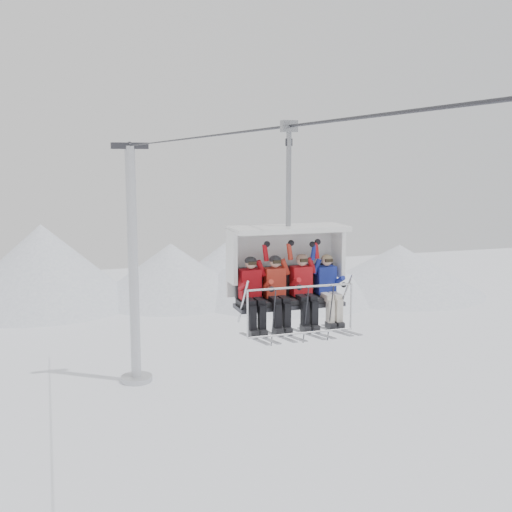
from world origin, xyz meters
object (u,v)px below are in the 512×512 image
object	(u,v)px
skier_center_left	(276,290)
skier_far_left	(252,292)
skier_center_right	(303,288)
chairlift_carrier	(286,263)
skier_far_right	(328,287)
lift_tower_right	(134,282)

from	to	relation	value
skier_center_left	skier_far_left	bearing A→B (deg)	180.00
skier_far_left	skier_center_left	size ratio (longest dim) A/B	1.00
skier_far_left	skier_center_right	distance (m)	1.05
chairlift_carrier	skier_center_right	bearing A→B (deg)	-49.91
skier_far_left	skier_center_right	bearing A→B (deg)	0.00
skier_far_left	skier_far_right	world-z (taller)	skier_far_left
lift_tower_right	skier_far_right	distance (m)	24.61
lift_tower_right	skier_center_left	distance (m)	24.60
lift_tower_right	skier_far_right	world-z (taller)	lift_tower_right
skier_center_right	skier_far_left	bearing A→B (deg)	180.00
skier_far_left	skier_center_left	bearing A→B (deg)	0.00
skier_far_left	skier_center_right	size ratio (longest dim) A/B	1.00
skier_center_left	skier_far_right	bearing A→B (deg)	-0.26
lift_tower_right	chairlift_carrier	world-z (taller)	lift_tower_right
lift_tower_right	skier_center_right	size ratio (longest dim) A/B	7.99
chairlift_carrier	skier_center_left	world-z (taller)	chairlift_carrier
chairlift_carrier	skier_far_left	distance (m)	0.97
chairlift_carrier	skier_center_right	xyz separation A→B (m)	(0.26, -0.30, -0.46)
skier_far_right	lift_tower_right	bearing A→B (deg)	91.85
chairlift_carrier	skier_center_left	distance (m)	0.63
skier_far_left	skier_far_right	bearing A→B (deg)	-0.18
skier_center_right	skier_far_right	size ratio (longest dim) A/B	1.00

